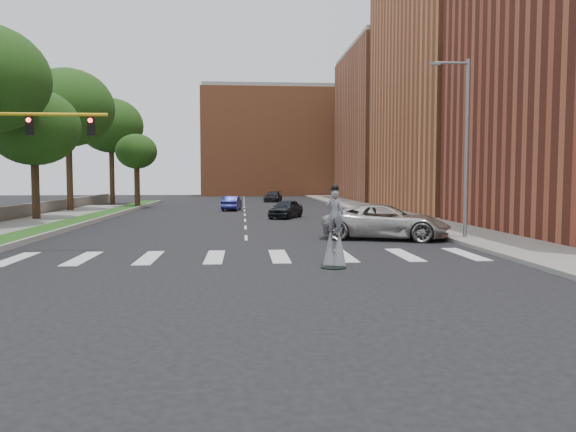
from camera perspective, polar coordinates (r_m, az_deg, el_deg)
The scene contains 20 objects.
ground_plane at distance 21.57m, azimuth -4.15°, elevation -4.53°, with size 160.00×160.00×0.00m, color black.
grass_median at distance 42.96m, azimuth -19.91°, elevation -0.34°, with size 2.00×60.00×0.25m, color #1D4A15.
median_curb at distance 42.70m, azimuth -18.55°, elevation -0.31°, with size 0.20×60.00×0.28m, color #969691.
sidewalk_right at distance 48.13m, azimuth 10.64°, elevation 0.23°, with size 5.00×90.00×0.18m, color slate.
stone_wall at distance 46.56m, azimuth -25.81°, elevation 0.34°, with size 0.50×56.00×1.10m, color #615C53.
manhole at distance 19.84m, azimuth 4.63°, elevation -5.23°, with size 0.90×0.90×0.04m, color black.
building_mid at distance 56.60m, azimuth 18.98°, elevation 12.73°, with size 16.00×22.00×24.00m, color #B9643A.
building_far at distance 78.81m, azimuth 11.87°, elevation 8.87°, with size 16.00×22.00×20.00m, color #A35B3C.
building_backdrop at distance 99.69m, azimuth -1.08°, elevation 7.34°, with size 26.00×14.00×18.00m, color #B9643A.
streetlight at distance 29.53m, azimuth 17.53°, elevation 7.12°, with size 2.05×0.20×9.00m.
traffic_signal at distance 26.18m, azimuth -26.32°, elevation 5.68°, with size 5.30×0.23×6.20m.
stilt_performer at distance 20.20m, azimuth 4.77°, elevation -1.86°, with size 0.82×0.64×2.92m.
suv_crossing at distance 29.22m, azimuth 9.92°, elevation -0.58°, with size 2.97×6.43×1.79m, color #B3B0A9.
car_near at distance 43.46m, azimuth -0.21°, elevation 0.74°, with size 1.70×4.24×1.44m, color black.
car_mid at distance 53.73m, azimuth -5.74°, elevation 1.30°, with size 1.46×4.17×1.37m, color navy.
car_far at distance 72.07m, azimuth -1.53°, elevation 1.98°, with size 1.86×4.56×1.32m, color black.
tree_3 at distance 44.67m, azimuth -24.43°, elevation 8.21°, with size 6.50×6.50×9.54m.
tree_4 at distance 54.92m, azimuth -21.47°, elevation 10.18°, with size 8.20×8.20×12.88m.
tree_5 at distance 67.64m, azimuth -17.55°, elevation 8.73°, with size 7.28×7.28×12.12m.
tree_6 at distance 59.04m, azimuth -15.14°, elevation 6.28°, with size 4.15×4.15×7.53m.
Camera 1 is at (-0.16, -21.33, 3.20)m, focal length 35.00 mm.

